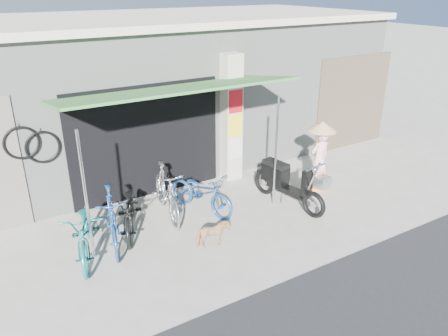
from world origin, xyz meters
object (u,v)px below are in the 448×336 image
bike_teal (86,231)px  bike_silver (166,192)px  bike_black (130,210)px  street_dog (213,235)px  bike_blue (112,219)px  moped (287,183)px  bike_navy (201,192)px  nun (320,156)px

bike_teal → bike_silver: size_ratio=1.04×
bike_black → street_dog: bearing=-28.5°
bike_black → bike_silver: (0.83, 0.19, 0.09)m
bike_blue → moped: 3.70m
bike_blue → bike_navy: 2.00m
bike_teal → street_dog: bearing=-7.8°
bike_teal → bike_black: bike_teal is taller
moped → bike_navy: bearing=149.4°
nun → bike_navy: bearing=-13.1°
bike_silver → bike_teal: bearing=-153.0°
moped → street_dog: bearing=-172.8°
street_dog → moped: bearing=-64.5°
bike_navy → nun: size_ratio=1.02×
bike_black → bike_navy: bike_black is taller
bike_black → moped: size_ratio=0.89×
bike_navy → street_dog: bearing=-129.9°
bike_teal → bike_blue: (0.50, 0.11, 0.04)m
bike_teal → bike_black: size_ratio=1.07×
bike_silver → nun: bearing=-0.6°
bike_teal → nun: size_ratio=1.16×
bike_black → bike_silver: bike_silver is taller
bike_teal → street_dog: size_ratio=3.03×
bike_navy → moped: moped is taller
bike_teal → moped: 4.18m
bike_black → bike_silver: 0.86m
bike_blue → bike_silver: bike_silver is taller
bike_silver → bike_navy: bike_silver is taller
street_dog → bike_black: bearing=48.6°
street_dog → moped: size_ratio=0.32×
nun → street_dog: bearing=10.6°
nun → bike_blue: bearing=-5.9°
moped → nun: 1.17m
bike_blue → bike_black: size_ratio=1.01×
nun → bike_teal: bearing=-4.6°
moped → bike_teal: bearing=167.1°
bike_blue → bike_silver: bearing=33.6°
bike_teal → nun: bearing=16.3°
bike_blue → moped: size_ratio=0.90×
bike_blue → nun: bearing=11.9°
bike_blue → bike_silver: (1.27, 0.46, 0.01)m
bike_navy → street_dog: size_ratio=2.67×
bike_silver → moped: (2.41, -0.83, -0.04)m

